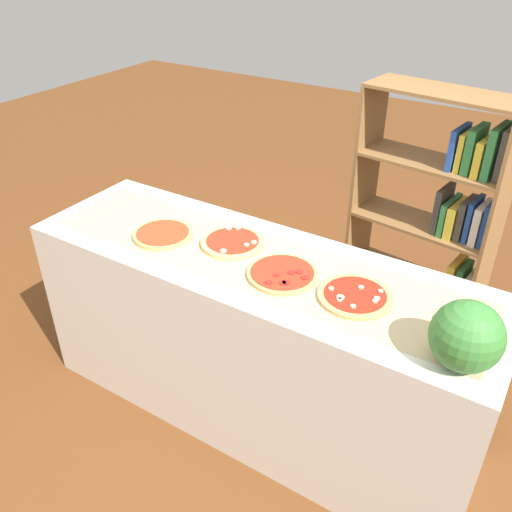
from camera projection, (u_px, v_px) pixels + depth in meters
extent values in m
plane|color=brown|center=(256.00, 406.00, 2.90)|extent=(12.00, 12.00, 0.00)
cube|color=beige|center=(256.00, 340.00, 2.65)|extent=(2.20, 0.68, 0.93)
cube|color=tan|center=(256.00, 260.00, 2.40)|extent=(2.04, 0.47, 0.00)
cylinder|color=tan|center=(163.00, 234.00, 2.57)|extent=(0.28, 0.28, 0.02)
cylinder|color=red|center=(163.00, 233.00, 2.57)|extent=(0.25, 0.25, 0.00)
cylinder|color=#DBB26B|center=(233.00, 242.00, 2.51)|extent=(0.30, 0.30, 0.02)
cylinder|color=red|center=(232.00, 240.00, 2.50)|extent=(0.24, 0.24, 0.00)
cylinder|color=#C6B28E|center=(223.00, 251.00, 2.42)|extent=(0.03, 0.03, 0.01)
cylinder|color=#C6B28E|center=(254.00, 242.00, 2.48)|extent=(0.03, 0.03, 0.01)
cylinder|color=#C6B28E|center=(229.00, 228.00, 2.59)|extent=(0.03, 0.03, 0.01)
cylinder|color=#C6B28E|center=(247.00, 245.00, 2.46)|extent=(0.02, 0.02, 0.01)
cylinder|color=#C6B28E|center=(238.00, 228.00, 2.59)|extent=(0.03, 0.03, 0.01)
cylinder|color=tan|center=(282.00, 274.00, 2.29)|extent=(0.30, 0.30, 0.02)
cylinder|color=red|center=(282.00, 272.00, 2.29)|extent=(0.27, 0.27, 0.00)
cylinder|color=maroon|center=(286.00, 282.00, 2.22)|extent=(0.03, 0.03, 0.00)
cylinder|color=maroon|center=(277.00, 275.00, 2.26)|extent=(0.03, 0.03, 0.00)
cylinder|color=maroon|center=(283.00, 283.00, 2.21)|extent=(0.03, 0.03, 0.00)
cylinder|color=maroon|center=(305.00, 278.00, 2.25)|extent=(0.03, 0.03, 0.00)
cylinder|color=maroon|center=(291.00, 272.00, 2.28)|extent=(0.03, 0.03, 0.00)
cylinder|color=maroon|center=(299.00, 271.00, 2.28)|extent=(0.03, 0.03, 0.00)
cylinder|color=maroon|center=(268.00, 282.00, 2.22)|extent=(0.03, 0.03, 0.00)
cylinder|color=tan|center=(355.00, 296.00, 2.16)|extent=(0.30, 0.30, 0.02)
cylinder|color=#AD2314|center=(355.00, 294.00, 2.15)|extent=(0.25, 0.25, 0.00)
cylinder|color=#C6B28E|center=(339.00, 300.00, 2.12)|extent=(0.02, 0.02, 0.01)
cylinder|color=#C6B28E|center=(331.00, 288.00, 2.18)|extent=(0.02, 0.02, 0.01)
cylinder|color=#C6B28E|center=(361.00, 287.00, 2.19)|extent=(0.02, 0.02, 0.01)
cylinder|color=#C6B28E|center=(353.00, 306.00, 2.08)|extent=(0.02, 0.02, 0.01)
cylinder|color=#C6B28E|center=(377.00, 298.00, 2.12)|extent=(0.02, 0.02, 0.01)
cylinder|color=#C6B28E|center=(375.00, 301.00, 2.11)|extent=(0.02, 0.02, 0.01)
cylinder|color=#C6B28E|center=(341.00, 297.00, 2.13)|extent=(0.03, 0.03, 0.01)
cylinder|color=#C6B28E|center=(381.00, 291.00, 2.16)|extent=(0.02, 0.02, 0.01)
sphere|color=#387A33|center=(467.00, 336.00, 1.78)|extent=(0.25, 0.25, 0.25)
cube|color=brown|center=(490.00, 246.00, 2.85)|extent=(0.06, 0.29, 1.50)
cube|color=brown|center=(362.00, 204.00, 3.27)|extent=(0.06, 0.29, 1.50)
cube|color=brown|center=(403.00, 326.00, 3.46)|extent=(0.78, 0.39, 0.02)
cube|color=#2D753D|center=(460.00, 332.00, 3.20)|extent=(0.07, 0.23, 0.24)
cube|color=#47423D|center=(452.00, 330.00, 3.23)|extent=(0.05, 0.19, 0.23)
cube|color=#B22823|center=(444.00, 329.00, 3.26)|extent=(0.07, 0.23, 0.20)
cube|color=#B22823|center=(436.00, 326.00, 3.29)|extent=(0.07, 0.24, 0.20)
cube|color=orange|center=(428.00, 324.00, 3.32)|extent=(0.05, 0.17, 0.16)
cube|color=#234799|center=(422.00, 319.00, 3.34)|extent=(0.07, 0.24, 0.20)
cube|color=#2D753D|center=(415.00, 312.00, 3.35)|extent=(0.06, 0.21, 0.26)
cube|color=brown|center=(412.00, 278.00, 3.26)|extent=(0.78, 0.39, 0.02)
cube|color=silver|center=(471.00, 286.00, 3.02)|extent=(0.07, 0.18, 0.17)
cube|color=#2D753D|center=(462.00, 280.00, 3.04)|extent=(0.06, 0.18, 0.20)
cube|color=gold|center=(455.00, 276.00, 3.06)|extent=(0.07, 0.22, 0.22)
cube|color=brown|center=(422.00, 224.00, 3.06)|extent=(0.78, 0.39, 0.02)
cube|color=#234799|center=(489.00, 223.00, 2.80)|extent=(0.05, 0.17, 0.24)
cube|color=silver|center=(481.00, 223.00, 2.83)|extent=(0.06, 0.19, 0.21)
cube|color=#234799|center=(473.00, 219.00, 2.85)|extent=(0.05, 0.17, 0.23)
cube|color=#47423D|center=(465.00, 218.00, 2.88)|extent=(0.06, 0.18, 0.22)
cube|color=gold|center=(457.00, 218.00, 2.91)|extent=(0.07, 0.23, 0.18)
cube|color=#2D753D|center=(449.00, 215.00, 2.93)|extent=(0.06, 0.22, 0.19)
cube|color=#47423D|center=(443.00, 208.00, 2.94)|extent=(0.06, 0.19, 0.25)
cube|color=brown|center=(433.00, 163.00, 2.87)|extent=(0.78, 0.39, 0.02)
cube|color=#47423D|center=(506.00, 154.00, 2.61)|extent=(0.06, 0.17, 0.25)
cube|color=#2D753D|center=(496.00, 151.00, 2.63)|extent=(0.07, 0.22, 0.26)
cube|color=gold|center=(484.00, 156.00, 2.68)|extent=(0.07, 0.22, 0.18)
cube|color=#2D753D|center=(475.00, 149.00, 2.69)|extent=(0.07, 0.20, 0.23)
cube|color=gold|center=(465.00, 150.00, 2.73)|extent=(0.05, 0.18, 0.20)
cube|color=#234799|center=(458.00, 147.00, 2.74)|extent=(0.06, 0.21, 0.21)
cube|color=brown|center=(446.00, 92.00, 2.67)|extent=(0.78, 0.39, 0.02)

